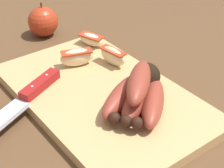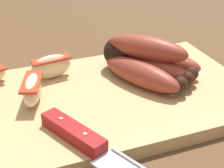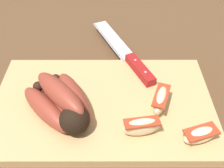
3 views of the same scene
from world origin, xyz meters
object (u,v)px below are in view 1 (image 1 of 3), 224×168
object	(u,v)px
chefs_knife	(24,99)
whole_apple	(43,22)
apple_wedge_far	(91,39)
banana_bunch	(139,93)
apple_wedge_near	(77,57)
apple_wedge_middle	(113,56)

from	to	relation	value
chefs_knife	whole_apple	xyz separation A→B (m)	(-0.26, 0.18, 0.01)
apple_wedge_far	whole_apple	size ratio (longest dim) A/B	0.77
chefs_knife	apple_wedge_far	distance (m)	0.25
banana_bunch	apple_wedge_near	xyz separation A→B (m)	(-0.18, -0.01, -0.01)
apple_wedge_near	apple_wedge_far	world-z (taller)	apple_wedge_near
banana_bunch	apple_wedge_middle	size ratio (longest dim) A/B	2.41
banana_bunch	apple_wedge_middle	xyz separation A→B (m)	(-0.14, 0.05, -0.01)
apple_wedge_near	banana_bunch	bearing A→B (deg)	3.95
apple_wedge_far	banana_bunch	bearing A→B (deg)	-14.73
apple_wedge_middle	whole_apple	distance (m)	0.25
apple_wedge_middle	apple_wedge_far	xyz separation A→B (m)	(-0.10, 0.01, -0.01)
chefs_knife	apple_wedge_near	bearing A→B (deg)	109.02
banana_bunch	whole_apple	world-z (taller)	banana_bunch
apple_wedge_far	whole_apple	world-z (taller)	whole_apple
banana_bunch	whole_apple	size ratio (longest dim) A/B	1.90
banana_bunch	apple_wedge_middle	bearing A→B (deg)	160.50
apple_wedge_middle	apple_wedge_far	distance (m)	0.10
apple_wedge_near	chefs_knife	bearing A→B (deg)	-70.98
chefs_knife	apple_wedge_near	world-z (taller)	apple_wedge_near
apple_wedge_middle	banana_bunch	bearing A→B (deg)	-19.50
apple_wedge_far	whole_apple	bearing A→B (deg)	-163.75
chefs_knife	apple_wedge_far	bearing A→B (deg)	115.96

